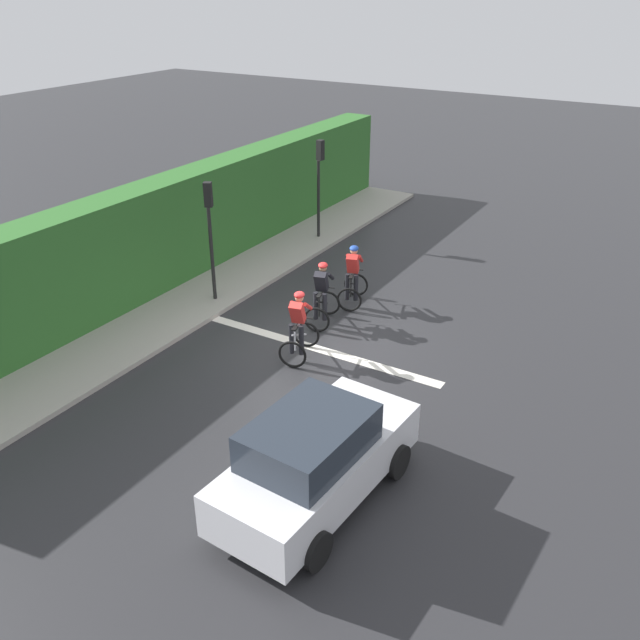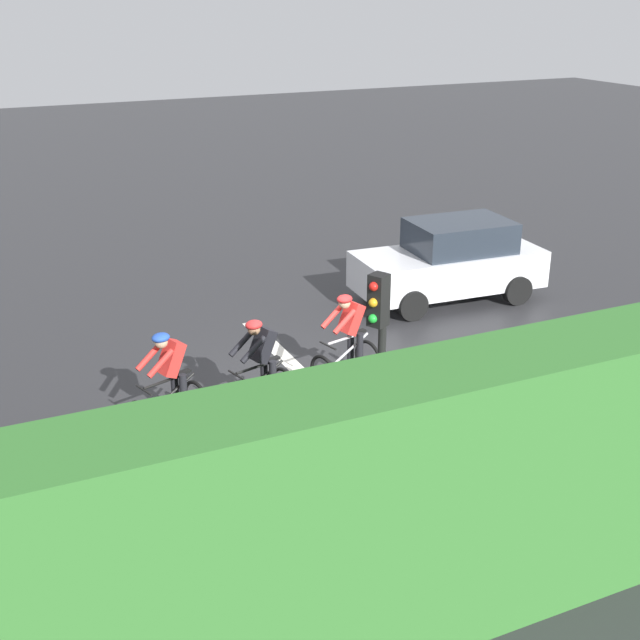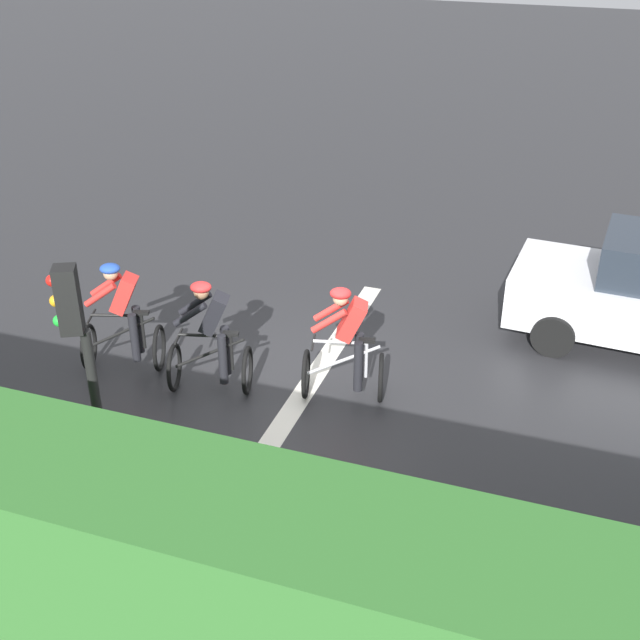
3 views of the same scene
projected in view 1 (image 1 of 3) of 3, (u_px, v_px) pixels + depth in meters
name	position (u px, v px, depth m)	size (l,w,h in m)	color
ground_plane	(310.00, 344.00, 16.50)	(80.00, 80.00, 0.00)	#28282B
sidewalk_kerb	(222.00, 278.00, 19.95)	(2.80, 21.39, 0.12)	#9E998E
stone_wall_low	(198.00, 267.00, 20.29)	(0.44, 21.39, 0.43)	tan
hedge_wall	(187.00, 224.00, 19.84)	(1.10, 21.39, 3.04)	#2D6628
road_marking_stop_line	(308.00, 346.00, 16.44)	(7.00, 0.30, 0.01)	silver
cyclist_lead	(353.00, 277.00, 18.18)	(0.98, 1.24, 1.66)	black
cyclist_second	(322.00, 296.00, 17.13)	(0.93, 1.22, 1.66)	black
cyclist_mid	(299.00, 328.00, 15.57)	(0.92, 1.21, 1.66)	black
car_white	(316.00, 459.00, 11.23)	(2.08, 4.20, 1.76)	silver
traffic_light_near_crossing	(210.00, 225.00, 17.68)	(0.27, 0.29, 3.34)	black
traffic_light_far_junction	(320.00, 175.00, 22.09)	(0.23, 0.31, 3.34)	black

